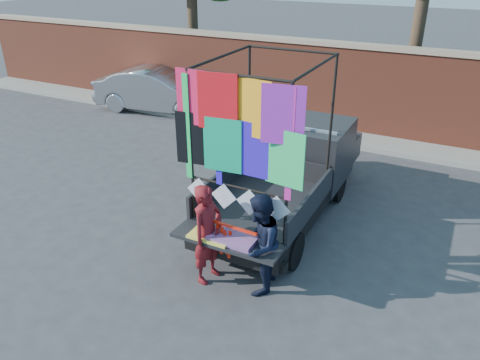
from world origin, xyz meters
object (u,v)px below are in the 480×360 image
at_px(sedan, 159,90).
at_px(man, 259,245).
at_px(pickup_truck, 295,168).
at_px(woman, 208,234).

xyz_separation_m(sedan, man, (6.93, -7.01, 0.13)).
height_order(sedan, man, man).
bearing_deg(man, sedan, -144.53).
xyz_separation_m(pickup_truck, sedan, (-6.40, 4.12, -0.14)).
bearing_deg(woman, pickup_truck, 1.92).
distance_m(pickup_truck, woman, 3.03).
relative_size(woman, man, 1.02).
bearing_deg(woman, sedan, 48.60).
bearing_deg(sedan, woman, -147.95).
relative_size(sedan, man, 2.56).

